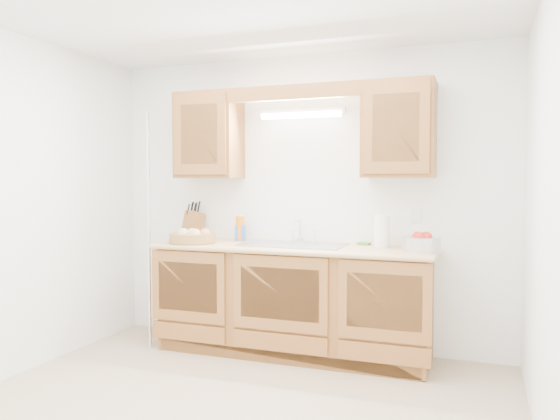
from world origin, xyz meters
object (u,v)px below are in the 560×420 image
at_px(knife_block, 193,225).
at_px(paper_towel, 382,232).
at_px(apple_bowl, 422,243).
at_px(fruit_basket, 193,236).

height_order(knife_block, paper_towel, knife_block).
xyz_separation_m(paper_towel, apple_bowl, (0.32, -0.14, -0.06)).
distance_m(fruit_basket, paper_towel, 1.59).
distance_m(knife_block, apple_bowl, 2.07).
relative_size(knife_block, apple_bowl, 1.11).
bearing_deg(knife_block, fruit_basket, -40.33).
relative_size(paper_towel, apple_bowl, 0.95).
xyz_separation_m(fruit_basket, apple_bowl, (1.89, 0.08, 0.01)).
bearing_deg(fruit_basket, knife_block, 118.96).
bearing_deg(apple_bowl, knife_block, 173.68).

